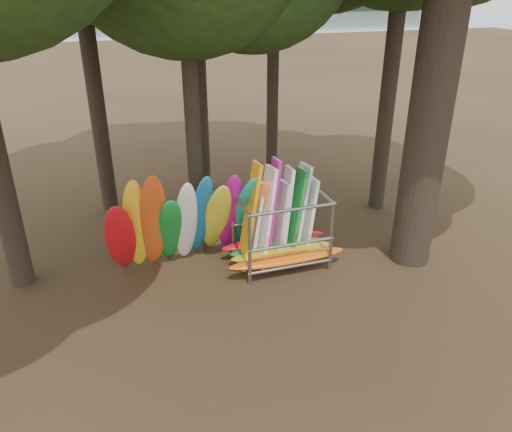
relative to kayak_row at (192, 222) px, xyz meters
name	(u,v)px	position (x,y,z in m)	size (l,w,h in m)	color
ground	(269,293)	(1.48, -1.88, -1.31)	(120.00, 120.00, 0.00)	#47331E
lake	(111,40)	(1.48, 58.12, -1.31)	(160.00, 160.00, 0.00)	gray
far_shore	(95,6)	(1.48, 108.12, 0.69)	(160.00, 4.00, 4.00)	black
kayak_row	(192,222)	(0.00, 0.00, 0.00)	(4.53, 1.94, 3.12)	red
storage_rack	(281,232)	(2.26, -0.59, -0.37)	(3.22, 1.58, 2.90)	gray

